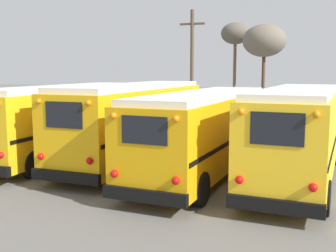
{
  "coord_description": "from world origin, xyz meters",
  "views": [
    {
      "loc": [
        5.89,
        -16.1,
        3.92
      ],
      "look_at": [
        0.0,
        -0.27,
        1.68
      ],
      "focal_mm": 45.0,
      "sensor_mm": 36.0,
      "label": 1
    }
  ],
  "objects_px": {
    "school_bus_1": "(136,119)",
    "bare_tree_0": "(264,41)",
    "school_bus_0": "(66,118)",
    "utility_pole": "(192,66)",
    "bare_tree_1": "(235,35)",
    "school_bus_3": "(298,131)",
    "school_bus_2": "(206,129)"
  },
  "relations": [
    {
      "from": "school_bus_0",
      "to": "school_bus_3",
      "type": "xyz_separation_m",
      "value": [
        10.18,
        -0.92,
        0.03
      ]
    },
    {
      "from": "school_bus_3",
      "to": "utility_pole",
      "type": "distance_m",
      "value": 15.93
    },
    {
      "from": "bare_tree_0",
      "to": "bare_tree_1",
      "type": "height_order",
      "value": "bare_tree_1"
    },
    {
      "from": "school_bus_3",
      "to": "school_bus_0",
      "type": "bearing_deg",
      "value": 174.85
    },
    {
      "from": "school_bus_0",
      "to": "school_bus_3",
      "type": "height_order",
      "value": "school_bus_3"
    },
    {
      "from": "school_bus_2",
      "to": "school_bus_1",
      "type": "bearing_deg",
      "value": 163.93
    },
    {
      "from": "school_bus_1",
      "to": "utility_pole",
      "type": "bearing_deg",
      "value": 96.01
    },
    {
      "from": "utility_pole",
      "to": "bare_tree_0",
      "type": "xyz_separation_m",
      "value": [
        3.76,
        9.12,
        2.21
      ]
    },
    {
      "from": "school_bus_0",
      "to": "utility_pole",
      "type": "bearing_deg",
      "value": 80.59
    },
    {
      "from": "school_bus_0",
      "to": "school_bus_1",
      "type": "bearing_deg",
      "value": 3.22
    },
    {
      "from": "bare_tree_0",
      "to": "bare_tree_1",
      "type": "xyz_separation_m",
      "value": [
        -2.91,
        1.71,
        0.73
      ]
    },
    {
      "from": "school_bus_1",
      "to": "school_bus_3",
      "type": "xyz_separation_m",
      "value": [
        6.78,
        -1.11,
        -0.03
      ]
    },
    {
      "from": "school_bus_2",
      "to": "utility_pole",
      "type": "relative_size",
      "value": 1.32
    },
    {
      "from": "school_bus_0",
      "to": "bare_tree_1",
      "type": "relative_size",
      "value": 1.26
    },
    {
      "from": "school_bus_2",
      "to": "bare_tree_0",
      "type": "distance_m",
      "value": 23.01
    },
    {
      "from": "school_bus_0",
      "to": "school_bus_2",
      "type": "distance_m",
      "value": 6.83
    },
    {
      "from": "utility_pole",
      "to": "school_bus_2",
      "type": "bearing_deg",
      "value": -70.65
    },
    {
      "from": "school_bus_2",
      "to": "bare_tree_0",
      "type": "xyz_separation_m",
      "value": [
        -0.94,
        22.49,
        4.75
      ]
    },
    {
      "from": "school_bus_1",
      "to": "school_bus_2",
      "type": "height_order",
      "value": "school_bus_1"
    },
    {
      "from": "school_bus_3",
      "to": "bare_tree_1",
      "type": "xyz_separation_m",
      "value": [
        -7.24,
        24.33,
        5.39
      ]
    },
    {
      "from": "school_bus_0",
      "to": "school_bus_2",
      "type": "height_order",
      "value": "school_bus_0"
    },
    {
      "from": "school_bus_1",
      "to": "school_bus_2",
      "type": "distance_m",
      "value": 3.53
    },
    {
      "from": "school_bus_0",
      "to": "school_bus_1",
      "type": "height_order",
      "value": "school_bus_1"
    },
    {
      "from": "school_bus_1",
      "to": "bare_tree_0",
      "type": "relative_size",
      "value": 1.34
    },
    {
      "from": "school_bus_1",
      "to": "bare_tree_0",
      "type": "bearing_deg",
      "value": 83.49
    },
    {
      "from": "school_bus_1",
      "to": "bare_tree_0",
      "type": "distance_m",
      "value": 22.14
    },
    {
      "from": "bare_tree_0",
      "to": "bare_tree_1",
      "type": "bearing_deg",
      "value": 149.5
    },
    {
      "from": "utility_pole",
      "to": "bare_tree_1",
      "type": "bearing_deg",
      "value": 85.5
    },
    {
      "from": "school_bus_0",
      "to": "bare_tree_0",
      "type": "xyz_separation_m",
      "value": [
        5.85,
        21.7,
        4.68
      ]
    },
    {
      "from": "school_bus_0",
      "to": "utility_pole",
      "type": "distance_m",
      "value": 12.99
    },
    {
      "from": "school_bus_0",
      "to": "school_bus_3",
      "type": "bearing_deg",
      "value": -5.15
    },
    {
      "from": "utility_pole",
      "to": "school_bus_3",
      "type": "bearing_deg",
      "value": -59.07
    }
  ]
}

